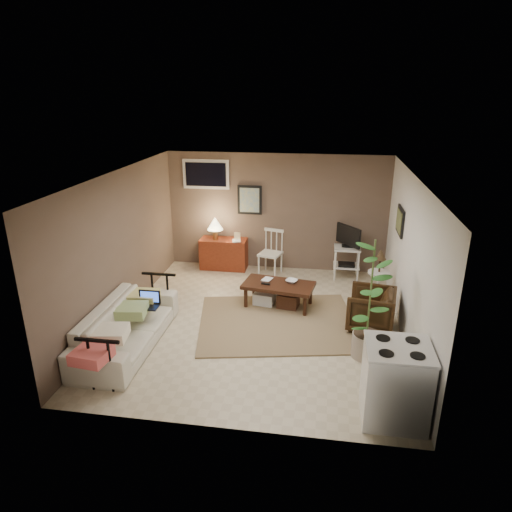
% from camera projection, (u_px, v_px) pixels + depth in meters
% --- Properties ---
extents(floor, '(5.00, 5.00, 0.00)m').
position_uv_depth(floor, '(258.00, 322.00, 7.43)').
color(floor, '#C1B293').
rests_on(floor, ground).
extents(art_back, '(0.50, 0.03, 0.60)m').
position_uv_depth(art_back, '(250.00, 200.00, 9.31)').
color(art_back, black).
extents(art_right, '(0.03, 0.60, 0.45)m').
position_uv_depth(art_right, '(400.00, 221.00, 7.57)').
color(art_right, black).
extents(window, '(0.96, 0.03, 0.60)m').
position_uv_depth(window, '(206.00, 174.00, 9.27)').
color(window, silver).
extents(rug, '(2.84, 2.45, 0.02)m').
position_uv_depth(rug, '(278.00, 322.00, 7.41)').
color(rug, '#8D7752').
rests_on(rug, floor).
extents(coffee_table, '(1.29, 0.80, 0.46)m').
position_uv_depth(coffee_table, '(278.00, 293.00, 7.90)').
color(coffee_table, '#34160E').
rests_on(coffee_table, floor).
extents(sofa, '(0.64, 2.18, 0.85)m').
position_uv_depth(sofa, '(126.00, 320.00, 6.63)').
color(sofa, beige).
rests_on(sofa, floor).
extents(sofa_pillows, '(0.42, 2.08, 0.15)m').
position_uv_depth(sofa_pillows, '(121.00, 322.00, 6.35)').
color(sofa_pillows, '#F2E7C8').
rests_on(sofa_pillows, sofa).
extents(sofa_end_rails, '(0.59, 2.18, 0.73)m').
position_uv_depth(sofa_end_rails, '(135.00, 324.00, 6.63)').
color(sofa_end_rails, black).
rests_on(sofa_end_rails, floor).
extents(laptop, '(0.34, 0.24, 0.23)m').
position_uv_depth(laptop, '(149.00, 302.00, 6.90)').
color(laptop, black).
rests_on(laptop, sofa).
extents(red_console, '(0.97, 0.43, 1.12)m').
position_uv_depth(red_console, '(223.00, 251.00, 9.57)').
color(red_console, maroon).
rests_on(red_console, floor).
extents(spindle_chair, '(0.51, 0.51, 0.92)m').
position_uv_depth(spindle_chair, '(271.00, 254.00, 9.27)').
color(spindle_chair, silver).
rests_on(spindle_chair, floor).
extents(tv_stand, '(0.51, 0.53, 1.08)m').
position_uv_depth(tv_stand, '(347.00, 251.00, 9.00)').
color(tv_stand, silver).
rests_on(tv_stand, floor).
extents(side_table, '(0.38, 0.38, 1.02)m').
position_uv_depth(side_table, '(379.00, 271.00, 7.86)').
color(side_table, silver).
rests_on(side_table, floor).
extents(armchair, '(0.76, 0.80, 0.72)m').
position_uv_depth(armchair, '(371.00, 307.00, 7.15)').
color(armchair, black).
rests_on(armchair, floor).
extents(potted_plant, '(0.44, 0.44, 1.77)m').
position_uv_depth(potted_plant, '(370.00, 296.00, 6.18)').
color(potted_plant, '#A39081').
rests_on(potted_plant, floor).
extents(stove, '(0.72, 0.67, 0.94)m').
position_uv_depth(stove, '(395.00, 383.00, 5.13)').
color(stove, white).
rests_on(stove, floor).
extents(bowl, '(0.20, 0.11, 0.20)m').
position_uv_depth(bowl, '(292.00, 277.00, 7.87)').
color(bowl, '#34160E').
rests_on(bowl, coffee_table).
extents(book_table, '(0.15, 0.06, 0.21)m').
position_uv_depth(book_table, '(263.00, 273.00, 8.00)').
color(book_table, '#34160E').
rests_on(book_table, coffee_table).
extents(book_console, '(0.17, 0.06, 0.22)m').
position_uv_depth(book_console, '(232.00, 236.00, 9.31)').
color(book_console, '#34160E').
rests_on(book_console, red_console).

